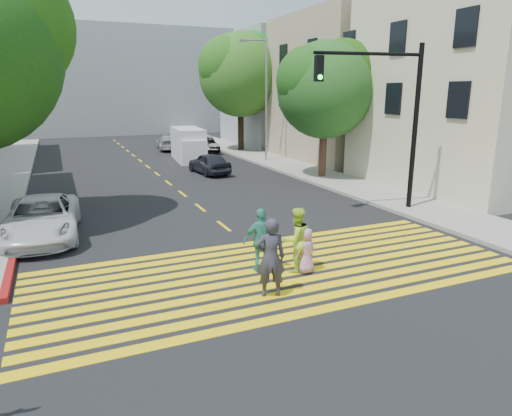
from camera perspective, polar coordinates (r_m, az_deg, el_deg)
ground at (r=11.80m, az=5.91°, el=-9.95°), size 120.00×120.00×0.00m
sidewalk_left at (r=31.84m, az=-28.95°, el=3.96°), size 3.00×40.00×0.15m
sidewalk_right at (r=28.41m, az=6.09°, el=4.63°), size 3.00×60.00×0.15m
curb_red at (r=16.13m, az=-27.91°, el=-4.55°), size 0.20×8.00×0.16m
crosswalk at (r=12.83m, az=3.10°, el=-7.81°), size 13.40×5.30×0.01m
lane_line at (r=32.64m, az=-13.86°, el=5.43°), size 0.12×34.40×0.01m
building_right_cream at (r=26.74m, az=26.85°, el=13.22°), size 10.00×10.00×10.00m
building_right_tan at (r=34.89m, az=12.58°, el=14.30°), size 10.00×10.00×10.00m
building_right_grey at (r=44.29m, az=3.98°, el=14.55°), size 10.00×10.00×10.00m
backdrop_block at (r=57.59m, az=-18.82°, el=14.79°), size 30.00×8.00×12.00m
tree_right_near at (r=26.09m, az=8.77°, el=14.97°), size 6.60×6.30×7.67m
tree_right_far at (r=37.98m, az=-1.86°, el=16.81°), size 7.30×6.67×9.57m
pedestrian_man at (r=10.98m, az=1.83°, el=-6.22°), size 0.82×0.65×1.97m
pedestrian_woman at (r=12.54m, az=5.07°, el=-4.00°), size 0.94×0.77×1.81m
pedestrian_child at (r=12.55m, az=6.26°, el=-5.31°), size 0.69×0.52×1.28m
pedestrian_extra at (r=12.50m, az=0.73°, el=-4.04°), size 1.09×0.55×1.80m
white_sedan at (r=16.98m, az=-25.22°, el=-1.18°), size 2.66×5.15×1.39m
dark_car_near at (r=27.78m, az=-5.88°, el=5.60°), size 1.88×3.89×1.28m
silver_car at (r=39.87m, az=-10.89°, el=8.09°), size 2.37×4.70×1.31m
dark_car_parked at (r=37.43m, az=-6.46°, el=7.83°), size 1.47×3.89×1.27m
white_van at (r=33.19m, az=-8.40°, el=7.73°), size 2.26×5.01×2.30m
traffic_signal at (r=18.99m, az=16.31°, el=12.20°), size 4.51×0.95×6.66m
street_lamp at (r=32.18m, az=0.98°, el=14.26°), size 1.86×0.63×8.33m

